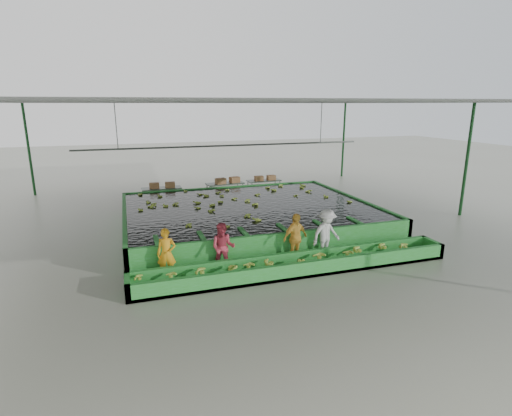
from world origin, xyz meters
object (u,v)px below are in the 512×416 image
object	(u,v)px
worker_a	(167,254)
packing_table_right	(264,187)
worker_b	(223,247)
worker_d	(326,234)
flotation_tank	(249,215)
packing_table_mid	(225,191)
worker_c	(295,238)
box_stack_mid	(228,183)
sorting_trough	(298,265)
box_stack_left	(162,188)
packing_table_left	(162,196)
box_stack_right	(265,180)

from	to	relation	value
worker_a	packing_table_right	world-z (taller)	worker_a
worker_b	worker_a	bearing A→B (deg)	-157.96
worker_d	packing_table_right	distance (m)	9.68
flotation_tank	packing_table_right	bearing A→B (deg)	64.55
worker_a	packing_table_mid	size ratio (longest dim) A/B	0.77
worker_b	packing_table_mid	size ratio (longest dim) A/B	0.78
worker_d	packing_table_mid	size ratio (longest dim) A/B	0.85
worker_b	worker_c	distance (m)	2.36
worker_b	packing_table_right	bearing A→B (deg)	86.22
worker_d	worker_b	bearing A→B (deg)	166.92
packing_table_mid	box_stack_mid	bearing A→B (deg)	-29.85
worker_d	worker_a	bearing A→B (deg)	166.92
sorting_trough	box_stack_left	size ratio (longest dim) A/B	8.01
worker_b	packing_table_left	xyz separation A→B (m)	(-0.99, 9.02, -0.32)
flotation_tank	box_stack_mid	bearing A→B (deg)	86.13
worker_d	packing_table_left	bearing A→B (deg)	103.18
worker_c	box_stack_right	size ratio (longest dim) A/B	1.36
sorting_trough	worker_a	world-z (taller)	worker_a
worker_c	packing_table_mid	world-z (taller)	worker_c
worker_d	packing_table_right	bearing A→B (deg)	69.89
worker_b	box_stack_right	world-z (taller)	worker_b
packing_table_left	worker_c	bearing A→B (deg)	-69.62
sorting_trough	packing_table_mid	size ratio (longest dim) A/B	5.10
worker_a	box_stack_mid	world-z (taller)	worker_a
packing_table_mid	box_stack_right	bearing A→B (deg)	8.01
flotation_tank	packing_table_left	xyz separation A→B (m)	(-3.11, 4.72, -0.01)
flotation_tank	packing_table_mid	distance (m)	4.91
worker_c	packing_table_left	xyz separation A→B (m)	(-3.35, 9.02, -0.37)
worker_b	box_stack_mid	bearing A→B (deg)	97.02
flotation_tank	box_stack_right	xyz separation A→B (m)	(2.57, 5.24, 0.39)
flotation_tank	worker_c	xyz separation A→B (m)	(0.24, -4.30, 0.36)
sorting_trough	box_stack_left	world-z (taller)	box_stack_left
worker_c	box_stack_left	bearing A→B (deg)	91.97
worker_b	packing_table_left	distance (m)	9.08
packing_table_mid	worker_d	bearing A→B (deg)	-82.91
flotation_tank	packing_table_mid	xyz separation A→B (m)	(0.19, 4.91, -0.00)
worker_b	worker_c	bearing A→B (deg)	22.04
packing_table_right	box_stack_left	xyz separation A→B (m)	(-5.61, -0.60, 0.46)
flotation_tank	box_stack_left	size ratio (longest dim) A/B	8.01
worker_c	worker_d	distance (m)	1.10
box_stack_right	worker_c	bearing A→B (deg)	-103.74
sorting_trough	worker_c	distance (m)	1.01
box_stack_left	box_stack_mid	size ratio (longest dim) A/B	0.94
worker_c	box_stack_right	bearing A→B (deg)	57.97
flotation_tank	worker_b	bearing A→B (deg)	-116.28
packing_table_mid	box_stack_left	xyz separation A→B (m)	(-3.28, -0.21, 0.43)
box_stack_left	worker_a	bearing A→B (deg)	-94.56
packing_table_mid	box_stack_right	xyz separation A→B (m)	(2.38, 0.33, 0.40)
packing_table_mid	box_stack_left	bearing A→B (deg)	-176.32
box_stack_left	sorting_trough	bearing A→B (deg)	-72.53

